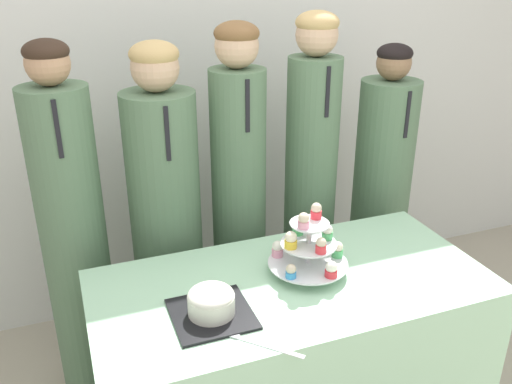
{
  "coord_description": "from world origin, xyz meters",
  "views": [
    {
      "loc": [
        -0.74,
        -1.2,
        1.88
      ],
      "look_at": [
        -0.13,
        0.39,
        1.13
      ],
      "focal_mm": 38.0,
      "sensor_mm": 36.0,
      "label": 1
    }
  ],
  "objects_px": {
    "round_cake": "(211,303)",
    "cupcake_stand": "(309,246)",
    "student_1": "(167,229)",
    "student_4": "(380,200)",
    "student_2": "(239,207)",
    "student_3": "(310,192)",
    "cake_knife": "(241,339)",
    "student_0": "(75,241)"
  },
  "relations": [
    {
      "from": "student_1",
      "to": "student_4",
      "type": "xyz_separation_m",
      "value": [
        1.12,
        -0.0,
        -0.04
      ]
    },
    {
      "from": "cake_knife",
      "to": "student_0",
      "type": "relative_size",
      "value": 0.15
    },
    {
      "from": "cupcake_stand",
      "to": "cake_knife",
      "type": "bearing_deg",
      "value": -142.5
    },
    {
      "from": "cake_knife",
      "to": "cupcake_stand",
      "type": "xyz_separation_m",
      "value": [
        0.37,
        0.28,
        0.11
      ]
    },
    {
      "from": "student_0",
      "to": "student_1",
      "type": "height_order",
      "value": "student_0"
    },
    {
      "from": "student_2",
      "to": "cake_knife",
      "type": "bearing_deg",
      "value": -108.71
    },
    {
      "from": "round_cake",
      "to": "cupcake_stand",
      "type": "height_order",
      "value": "cupcake_stand"
    },
    {
      "from": "round_cake",
      "to": "student_4",
      "type": "xyz_separation_m",
      "value": [
        1.12,
        0.7,
        -0.11
      ]
    },
    {
      "from": "round_cake",
      "to": "cupcake_stand",
      "type": "bearing_deg",
      "value": 17.2
    },
    {
      "from": "student_2",
      "to": "student_3",
      "type": "height_order",
      "value": "student_3"
    },
    {
      "from": "round_cake",
      "to": "student_2",
      "type": "distance_m",
      "value": 0.78
    },
    {
      "from": "cupcake_stand",
      "to": "student_0",
      "type": "distance_m",
      "value": 1.0
    },
    {
      "from": "student_3",
      "to": "student_4",
      "type": "distance_m",
      "value": 0.42
    },
    {
      "from": "student_1",
      "to": "student_2",
      "type": "bearing_deg",
      "value": -0.0
    },
    {
      "from": "cake_knife",
      "to": "student_3",
      "type": "xyz_separation_m",
      "value": [
        0.65,
        0.85,
        0.05
      ]
    },
    {
      "from": "student_1",
      "to": "student_3",
      "type": "relative_size",
      "value": 0.95
    },
    {
      "from": "round_cake",
      "to": "student_2",
      "type": "height_order",
      "value": "student_2"
    },
    {
      "from": "cupcake_stand",
      "to": "student_4",
      "type": "height_order",
      "value": "student_4"
    },
    {
      "from": "cake_knife",
      "to": "student_2",
      "type": "distance_m",
      "value": 0.9
    },
    {
      "from": "round_cake",
      "to": "cake_knife",
      "type": "relative_size",
      "value": 1.12
    },
    {
      "from": "student_0",
      "to": "student_3",
      "type": "bearing_deg",
      "value": -0.0
    },
    {
      "from": "student_0",
      "to": "student_3",
      "type": "relative_size",
      "value": 0.96
    },
    {
      "from": "cake_knife",
      "to": "cupcake_stand",
      "type": "height_order",
      "value": "cupcake_stand"
    },
    {
      "from": "cake_knife",
      "to": "student_3",
      "type": "relative_size",
      "value": 0.14
    },
    {
      "from": "student_0",
      "to": "cake_knife",
      "type": "bearing_deg",
      "value": -62.23
    },
    {
      "from": "student_3",
      "to": "cupcake_stand",
      "type": "bearing_deg",
      "value": -116.74
    },
    {
      "from": "student_4",
      "to": "student_0",
      "type": "bearing_deg",
      "value": 180.0
    },
    {
      "from": "round_cake",
      "to": "student_0",
      "type": "bearing_deg",
      "value": 119.49
    },
    {
      "from": "student_0",
      "to": "student_3",
      "type": "height_order",
      "value": "student_3"
    },
    {
      "from": "cake_knife",
      "to": "cupcake_stand",
      "type": "distance_m",
      "value": 0.48
    },
    {
      "from": "cake_knife",
      "to": "student_2",
      "type": "xyz_separation_m",
      "value": [
        0.29,
        0.85,
        0.04
      ]
    },
    {
      "from": "round_cake",
      "to": "student_3",
      "type": "relative_size",
      "value": 0.16
    },
    {
      "from": "cupcake_stand",
      "to": "student_4",
      "type": "bearing_deg",
      "value": 39.39
    },
    {
      "from": "cake_knife",
      "to": "student_3",
      "type": "height_order",
      "value": "student_3"
    },
    {
      "from": "student_4",
      "to": "student_1",
      "type": "bearing_deg",
      "value": 180.0
    },
    {
      "from": "cake_knife",
      "to": "student_1",
      "type": "xyz_separation_m",
      "value": [
        -0.05,
        0.85,
        -0.02
      ]
    },
    {
      "from": "cake_knife",
      "to": "student_2",
      "type": "height_order",
      "value": "student_2"
    },
    {
      "from": "student_2",
      "to": "student_4",
      "type": "distance_m",
      "value": 0.78
    },
    {
      "from": "student_1",
      "to": "student_3",
      "type": "bearing_deg",
      "value": -0.0
    },
    {
      "from": "student_4",
      "to": "round_cake",
      "type": "bearing_deg",
      "value": -147.83
    },
    {
      "from": "student_1",
      "to": "student_3",
      "type": "height_order",
      "value": "student_3"
    },
    {
      "from": "round_cake",
      "to": "student_1",
      "type": "bearing_deg",
      "value": 90.14
    }
  ]
}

